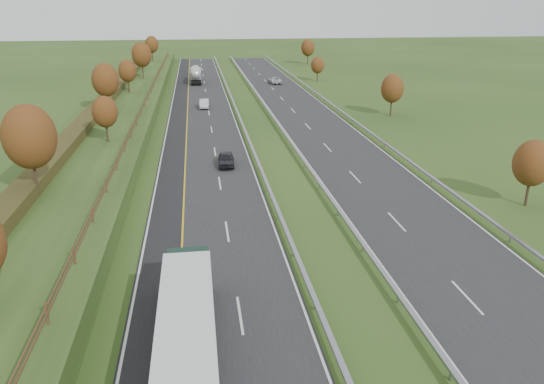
{
  "coord_description": "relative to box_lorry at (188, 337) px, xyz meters",
  "views": [
    {
      "loc": [
        -0.65,
        -15.5,
        17.15
      ],
      "look_at": [
        5.22,
        25.7,
        2.2
      ],
      "focal_mm": 35.0,
      "sensor_mm": 36.0,
      "label": 1
    }
  ],
  "objects": [
    {
      "name": "ground",
      "position": [
        9.6,
        49.02,
        -2.33
      ],
      "size": [
        400.0,
        400.0,
        0.0
      ],
      "primitive_type": "plane",
      "color": "#294318",
      "rests_on": "ground"
    },
    {
      "name": "near_carriageway",
      "position": [
        1.6,
        54.02,
        -2.31
      ],
      "size": [
        10.5,
        200.0,
        0.04
      ],
      "primitive_type": "cube",
      "color": "black",
      "rests_on": "ground"
    },
    {
      "name": "far_carriageway",
      "position": [
        18.1,
        54.02,
        -2.31
      ],
      "size": [
        10.5,
        200.0,
        0.04
      ],
      "primitive_type": "cube",
      "color": "black",
      "rests_on": "ground"
    },
    {
      "name": "hard_shoulder",
      "position": [
        -2.15,
        54.02,
        -2.31
      ],
      "size": [
        3.0,
        200.0,
        0.04
      ],
      "primitive_type": "cube",
      "color": "black",
      "rests_on": "ground"
    },
    {
      "name": "lane_markings",
      "position": [
        8.0,
        53.9,
        -2.28
      ],
      "size": [
        26.75,
        200.0,
        0.01
      ],
      "color": "silver",
      "rests_on": "near_carriageway"
    },
    {
      "name": "embankment_left",
      "position": [
        -11.4,
        54.02,
        -1.33
      ],
      "size": [
        12.0,
        200.0,
        2.0
      ],
      "primitive_type": "cube",
      "color": "#294318",
      "rests_on": "ground"
    },
    {
      "name": "hedge_left",
      "position": [
        -13.4,
        54.02,
        0.22
      ],
      "size": [
        2.2,
        180.0,
        1.1
      ],
      "primitive_type": "cube",
      "color": "#343716",
      "rests_on": "embankment_left"
    },
    {
      "name": "fence_left",
      "position": [
        -6.9,
        53.61,
        0.4
      ],
      "size": [
        0.12,
        189.06,
        1.2
      ],
      "color": "#422B19",
      "rests_on": "embankment_left"
    },
    {
      "name": "median_barrier_near",
      "position": [
        7.3,
        54.02,
        -1.72
      ],
      "size": [
        0.32,
        200.0,
        0.71
      ],
      "color": "gray",
      "rests_on": "ground"
    },
    {
      "name": "median_barrier_far",
      "position": [
        12.4,
        54.02,
        -1.72
      ],
      "size": [
        0.32,
        200.0,
        0.71
      ],
      "color": "gray",
      "rests_on": "ground"
    },
    {
      "name": "outer_barrier_far",
      "position": [
        23.9,
        54.02,
        -1.71
      ],
      "size": [
        0.32,
        200.0,
        0.71
      ],
      "color": "gray",
      "rests_on": "ground"
    },
    {
      "name": "trees_left",
      "position": [
        -11.04,
        50.65,
        4.04
      ],
      "size": [
        6.64,
        164.3,
        7.66
      ],
      "color": "#2D2116",
      "rests_on": "embankment_left"
    },
    {
      "name": "trees_far",
      "position": [
        31.4,
        83.23,
        1.92
      ],
      "size": [
        8.45,
        118.6,
        7.12
      ],
      "color": "#2D2116",
      "rests_on": "ground"
    },
    {
      "name": "box_lorry",
      "position": [
        0.0,
        0.0,
        0.0
      ],
      "size": [
        2.58,
        16.28,
        4.06
      ],
      "color": "black",
      "rests_on": "near_carriageway"
    },
    {
      "name": "road_tanker",
      "position": [
        1.04,
        101.03,
        -0.47
      ],
      "size": [
        2.4,
        11.22,
        3.46
      ],
      "color": "silver",
      "rests_on": "near_carriageway"
    },
    {
      "name": "car_dark_near",
      "position": [
        3.86,
        34.96,
        -1.56
      ],
      "size": [
        1.91,
        4.38,
        1.47
      ],
      "primitive_type": "imported",
      "rotation": [
        0.0,
        0.0,
        -0.04
      ],
      "color": "black",
      "rests_on": "near_carriageway"
    },
    {
      "name": "car_silver_mid",
      "position": [
        2.2,
        69.65,
        -1.56
      ],
      "size": [
        1.65,
        4.46,
        1.46
      ],
      "primitive_type": "imported",
      "rotation": [
        0.0,
        0.0,
        -0.02
      ],
      "color": "silver",
      "rests_on": "near_carriageway"
    },
    {
      "name": "car_small_far",
      "position": [
        0.97,
        113.88,
        -1.52
      ],
      "size": [
        2.21,
        5.31,
        1.53
      ],
      "primitive_type": "imported",
      "rotation": [
        0.0,
        0.0,
        -0.01
      ],
      "color": "#111637",
      "rests_on": "near_carriageway"
    },
    {
      "name": "car_oncoming",
      "position": [
        18.38,
        96.55,
        -1.58
      ],
      "size": [
        2.69,
        5.25,
        1.42
      ],
      "primitive_type": "imported",
      "rotation": [
        0.0,
        0.0,
        3.21
      ],
      "color": "silver",
      "rests_on": "far_carriageway"
    }
  ]
}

